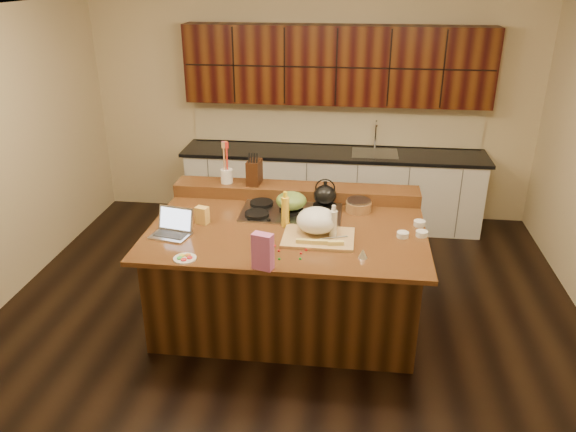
# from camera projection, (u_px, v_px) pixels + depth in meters

# --- Properties ---
(room) EXTENTS (5.52, 5.02, 2.72)m
(room) POSITION_uv_depth(u_px,v_px,m) (287.00, 181.00, 4.74)
(room) COLOR black
(room) RESTS_ON ground
(island) EXTENTS (2.40, 1.60, 0.92)m
(island) POSITION_uv_depth(u_px,v_px,m) (287.00, 272.00, 5.10)
(island) COLOR black
(island) RESTS_ON ground
(back_ledge) EXTENTS (2.40, 0.30, 0.12)m
(back_ledge) POSITION_uv_depth(u_px,v_px,m) (296.00, 191.00, 5.52)
(back_ledge) COLOR black
(back_ledge) RESTS_ON island
(cooktop) EXTENTS (0.92, 0.52, 0.05)m
(cooktop) POSITION_uv_depth(u_px,v_px,m) (291.00, 211.00, 5.18)
(cooktop) COLOR gray
(cooktop) RESTS_ON island
(back_counter) EXTENTS (3.70, 0.66, 2.40)m
(back_counter) POSITION_uv_depth(u_px,v_px,m) (334.00, 147.00, 6.87)
(back_counter) COLOR silver
(back_counter) RESTS_ON ground
(kettle) EXTENTS (0.25, 0.25, 0.19)m
(kettle) POSITION_uv_depth(u_px,v_px,m) (325.00, 195.00, 5.21)
(kettle) COLOR black
(kettle) RESTS_ON cooktop
(green_bowl) EXTENTS (0.31, 0.31, 0.16)m
(green_bowl) POSITION_uv_depth(u_px,v_px,m) (291.00, 201.00, 5.13)
(green_bowl) COLOR olive
(green_bowl) RESTS_ON cooktop
(laptop) EXTENTS (0.36, 0.31, 0.22)m
(laptop) POSITION_uv_depth(u_px,v_px,m) (173.00, 228.00, 4.75)
(laptop) COLOR #B7B7BC
(laptop) RESTS_ON island
(oil_bottle) EXTENTS (0.08, 0.08, 0.27)m
(oil_bottle) POSITION_uv_depth(u_px,v_px,m) (285.00, 212.00, 4.87)
(oil_bottle) COLOR yellow
(oil_bottle) RESTS_ON island
(vinegar_bottle) EXTENTS (0.07, 0.07, 0.25)m
(vinegar_bottle) POSITION_uv_depth(u_px,v_px,m) (333.00, 225.00, 4.65)
(vinegar_bottle) COLOR silver
(vinegar_bottle) RESTS_ON island
(wooden_tray) EXTENTS (0.60, 0.48, 0.24)m
(wooden_tray) POSITION_uv_depth(u_px,v_px,m) (317.00, 224.00, 4.70)
(wooden_tray) COLOR tan
(wooden_tray) RESTS_ON island
(ramekin_a) EXTENTS (0.12, 0.12, 0.04)m
(ramekin_a) POSITION_uv_depth(u_px,v_px,m) (422.00, 234.00, 4.73)
(ramekin_a) COLOR white
(ramekin_a) RESTS_ON island
(ramekin_b) EXTENTS (0.13, 0.13, 0.04)m
(ramekin_b) POSITION_uv_depth(u_px,v_px,m) (403.00, 235.00, 4.71)
(ramekin_b) COLOR white
(ramekin_b) RESTS_ON island
(ramekin_c) EXTENTS (0.12, 0.12, 0.04)m
(ramekin_c) POSITION_uv_depth(u_px,v_px,m) (419.00, 223.00, 4.92)
(ramekin_c) COLOR white
(ramekin_c) RESTS_ON island
(strainer_bowl) EXTENTS (0.31, 0.31, 0.09)m
(strainer_bowl) POSITION_uv_depth(u_px,v_px,m) (359.00, 206.00, 5.21)
(strainer_bowl) COLOR #996B3F
(strainer_bowl) RESTS_ON island
(kitchen_timer) EXTENTS (0.08, 0.08, 0.07)m
(kitchen_timer) POSITION_uv_depth(u_px,v_px,m) (363.00, 253.00, 4.38)
(kitchen_timer) COLOR silver
(kitchen_timer) RESTS_ON island
(pink_bag) EXTENTS (0.17, 0.12, 0.29)m
(pink_bag) POSITION_uv_depth(u_px,v_px,m) (263.00, 251.00, 4.17)
(pink_bag) COLOR #C35C9F
(pink_bag) RESTS_ON island
(candy_plate) EXTENTS (0.24, 0.24, 0.01)m
(candy_plate) POSITION_uv_depth(u_px,v_px,m) (185.00, 258.00, 4.36)
(candy_plate) COLOR white
(candy_plate) RESTS_ON island
(package_box) EXTENTS (0.13, 0.11, 0.15)m
(package_box) POSITION_uv_depth(u_px,v_px,m) (202.00, 215.00, 4.95)
(package_box) COLOR #F6C057
(package_box) RESTS_ON island
(utensil_crock) EXTENTS (0.15, 0.15, 0.14)m
(utensil_crock) POSITION_uv_depth(u_px,v_px,m) (227.00, 176.00, 5.54)
(utensil_crock) COLOR white
(utensil_crock) RESTS_ON back_ledge
(knife_block) EXTENTS (0.14, 0.21, 0.24)m
(knife_block) POSITION_uv_depth(u_px,v_px,m) (254.00, 172.00, 5.49)
(knife_block) COLOR black
(knife_block) RESTS_ON back_ledge
(gumdrop_0) EXTENTS (0.02, 0.02, 0.02)m
(gumdrop_0) POSITION_uv_depth(u_px,v_px,m) (279.00, 251.00, 4.47)
(gumdrop_0) COLOR red
(gumdrop_0) RESTS_ON island
(gumdrop_1) EXTENTS (0.02, 0.02, 0.02)m
(gumdrop_1) POSITION_uv_depth(u_px,v_px,m) (262.00, 245.00, 4.56)
(gumdrop_1) COLOR #198C26
(gumdrop_1) RESTS_ON island
(gumdrop_2) EXTENTS (0.02, 0.02, 0.02)m
(gumdrop_2) POSITION_uv_depth(u_px,v_px,m) (306.00, 250.00, 4.49)
(gumdrop_2) COLOR red
(gumdrop_2) RESTS_ON island
(gumdrop_3) EXTENTS (0.02, 0.02, 0.02)m
(gumdrop_3) POSITION_uv_depth(u_px,v_px,m) (279.00, 259.00, 4.35)
(gumdrop_3) COLOR #198C26
(gumdrop_3) RESTS_ON island
(gumdrop_4) EXTENTS (0.02, 0.02, 0.02)m
(gumdrop_4) POSITION_uv_depth(u_px,v_px,m) (275.00, 246.00, 4.55)
(gumdrop_4) COLOR red
(gumdrop_4) RESTS_ON island
(gumdrop_5) EXTENTS (0.02, 0.02, 0.02)m
(gumdrop_5) POSITION_uv_depth(u_px,v_px,m) (300.00, 259.00, 4.35)
(gumdrop_5) COLOR #198C26
(gumdrop_5) RESTS_ON island
(gumdrop_6) EXTENTS (0.02, 0.02, 0.02)m
(gumdrop_6) POSITION_uv_depth(u_px,v_px,m) (255.00, 252.00, 4.46)
(gumdrop_6) COLOR red
(gumdrop_6) RESTS_ON island
(gumdrop_7) EXTENTS (0.02, 0.02, 0.02)m
(gumdrop_7) POSITION_uv_depth(u_px,v_px,m) (271.00, 245.00, 4.56)
(gumdrop_7) COLOR #198C26
(gumdrop_7) RESTS_ON island
(gumdrop_8) EXTENTS (0.02, 0.02, 0.02)m
(gumdrop_8) POSITION_uv_depth(u_px,v_px,m) (301.00, 253.00, 4.43)
(gumdrop_8) COLOR red
(gumdrop_8) RESTS_ON island
(gumdrop_9) EXTENTS (0.02, 0.02, 0.02)m
(gumdrop_9) POSITION_uv_depth(u_px,v_px,m) (267.00, 246.00, 4.55)
(gumdrop_9) COLOR #198C26
(gumdrop_9) RESTS_ON island
(gumdrop_10) EXTENTS (0.02, 0.02, 0.02)m
(gumdrop_10) POSITION_uv_depth(u_px,v_px,m) (263.00, 249.00, 4.50)
(gumdrop_10) COLOR red
(gumdrop_10) RESTS_ON island
(gumdrop_11) EXTENTS (0.02, 0.02, 0.02)m
(gumdrop_11) POSITION_uv_depth(u_px,v_px,m) (270.00, 247.00, 4.54)
(gumdrop_11) COLOR #198C26
(gumdrop_11) RESTS_ON island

